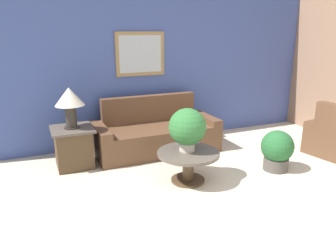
# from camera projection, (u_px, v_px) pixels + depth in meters

# --- Properties ---
(ground_plane) EXTENTS (20.00, 20.00, 0.00)m
(ground_plane) POSITION_uv_depth(u_px,v_px,m) (285.00, 221.00, 3.49)
(ground_plane) COLOR beige
(wall_back) EXTENTS (7.69, 0.09, 2.60)m
(wall_back) POSITION_uv_depth(u_px,v_px,m) (169.00, 68.00, 5.85)
(wall_back) COLOR #42569E
(wall_back) RESTS_ON ground_plane
(couch_main) EXTENTS (2.02, 0.86, 0.89)m
(couch_main) POSITION_uv_depth(u_px,v_px,m) (156.00, 134.00, 5.46)
(couch_main) COLOR brown
(couch_main) RESTS_ON ground_plane
(coffee_table) EXTENTS (0.82, 0.82, 0.42)m
(coffee_table) POSITION_uv_depth(u_px,v_px,m) (188.00, 160.00, 4.33)
(coffee_table) COLOR #4C3823
(coffee_table) RESTS_ON ground_plane
(side_table) EXTENTS (0.59, 0.59, 0.60)m
(side_table) POSITION_uv_depth(u_px,v_px,m) (74.00, 147.00, 4.81)
(side_table) COLOR #4C3823
(side_table) RESTS_ON ground_plane
(table_lamp) EXTENTS (0.41, 0.41, 0.59)m
(table_lamp) POSITION_uv_depth(u_px,v_px,m) (70.00, 100.00, 4.61)
(table_lamp) COLOR #2D2823
(table_lamp) RESTS_ON side_table
(potted_plant_on_table) EXTENTS (0.49, 0.49, 0.57)m
(potted_plant_on_table) POSITION_uv_depth(u_px,v_px,m) (187.00, 128.00, 4.25)
(potted_plant_on_table) COLOR beige
(potted_plant_on_table) RESTS_ON coffee_table
(potted_plant_floor) EXTENTS (0.46, 0.46, 0.59)m
(potted_plant_floor) POSITION_uv_depth(u_px,v_px,m) (277.00, 150.00, 4.69)
(potted_plant_floor) COLOR #4C4742
(potted_plant_floor) RESTS_ON ground_plane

